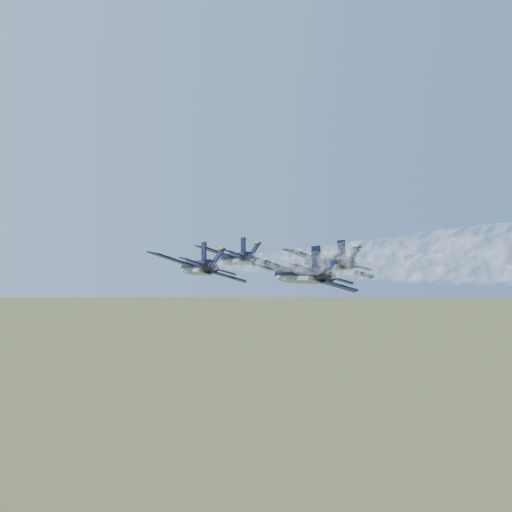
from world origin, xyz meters
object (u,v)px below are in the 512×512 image
jet_lead (235,258)px  jet_slot (300,274)px  jet_left (197,267)px  jet_right (327,263)px

jet_lead → jet_slot: (-7.27, -28.54, 0.00)m
jet_left → jet_slot: same height
jet_lead → jet_left: 18.25m
jet_lead → jet_right: (5.05, -15.67, 0.00)m
jet_right → jet_slot: same height
jet_lead → jet_left: (-12.21, -13.57, 0.00)m
jet_lead → jet_slot: bearing=-91.0°
jet_left → jet_slot: (4.94, -14.97, 0.00)m
jet_lead → jet_slot: size_ratio=1.00×
jet_lead → jet_slot: 29.45m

